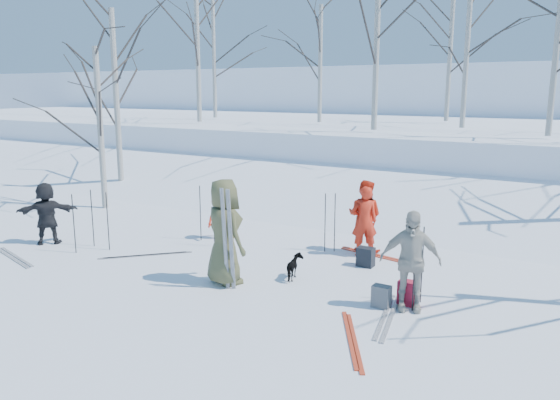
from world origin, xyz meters
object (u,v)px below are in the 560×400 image
Objects in this scene: skier_cream_east at (410,261)px; dog at (295,267)px; skier_redor_behind at (364,216)px; backpack_dark at (366,257)px; backpack_red at (408,293)px; backpack_grey at (381,297)px; skier_grey_west at (47,213)px; skier_red_north at (364,221)px; skier_red_seated at (220,218)px; skier_olive_center at (224,232)px.

skier_cream_east reaches higher than dog.
skier_cream_east is at bearing 125.76° from skier_redor_behind.
skier_redor_behind is 4.07× the size of backpack_dark.
dog is 1.36× the size of backpack_red.
dog is at bearing 167.42° from backpack_grey.
backpack_red is (1.89, -2.54, -0.60)m from skier_redor_behind.
skier_grey_west is 2.60× the size of dog.
skier_red_north is at bearing 112.48° from skier_redor_behind.
dog is at bearing 142.12° from skier_grey_west.
skier_red_seated is 3.88m from backpack_dark.
skier_cream_east reaches higher than skier_redor_behind.
backpack_red is at bearing 139.30° from skier_grey_west.
skier_red_north is 0.92× the size of skier_cream_east.
skier_redor_behind is at bearing 118.20° from backpack_grey.
skier_olive_center is 3.08m from backpack_dark.
backpack_grey is (1.40, -2.53, -0.59)m from skier_red_north.
skier_olive_center is 3.08m from backpack_grey.
skier_red_north is at bearing -64.28° from skier_red_seated.
backpack_grey is (1.93, -0.43, -0.05)m from dog.
skier_cream_east reaches higher than backpack_dark.
dog is 1.98m from backpack_grey.
skier_olive_center reaches higher than backpack_grey.
skier_red_north is 2.86m from backpack_red.
dog is at bearing 151.98° from skier_cream_east.
dog is (6.21, 0.92, -0.50)m from skier_grey_west.
dog is (-0.53, -2.10, -0.54)m from skier_red_north.
skier_olive_center reaches higher than skier_cream_east.
dog is (1.01, 0.87, -0.76)m from skier_olive_center.
backpack_red is 1.05× the size of backpack_dark.
backpack_grey is 0.95× the size of backpack_dark.
skier_cream_east reaches higher than skier_red_seated.
skier_red_north is at bearing -95.71° from skier_olive_center.
skier_red_north reaches higher than skier_red_seated.
backpack_dark is (0.47, -1.00, -0.61)m from skier_redor_behind.
skier_red_seated is 5.54m from backpack_red.
skier_olive_center is 3.35m from skier_red_north.
skier_grey_west is at bearing -174.40° from backpack_red.
skier_red_north is at bearing 128.54° from backpack_red.
skier_red_north is (1.54, 2.97, -0.22)m from skier_olive_center.
skier_olive_center is at bearing 27.84° from skier_red_north.
backpack_dark is (1.87, 2.32, -0.80)m from skier_olive_center.
skier_olive_center is at bearing -171.62° from backpack_grey.
skier_red_north is at bearing 116.56° from backpack_dark.
skier_grey_west is at bearing -10.56° from skier_red_north.
skier_redor_behind is 0.96× the size of skier_cream_east.
skier_grey_west is 6.30m from dog.
backpack_dark is (-1.49, 1.73, -0.65)m from skier_cream_east.
skier_olive_center is at bearing -123.62° from skier_red_seated.
backpack_red is (-0.07, 0.19, -0.64)m from skier_cream_east.
backpack_grey is at bearing 137.13° from skier_grey_west.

